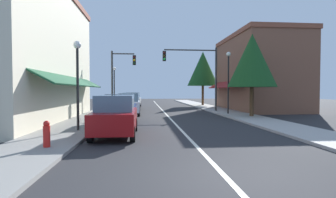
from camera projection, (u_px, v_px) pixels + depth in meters
The scene contains 19 objects.
ground_plane at pixel (164, 112), 23.43m from camera, with size 80.00×80.00×0.00m, color #28282B.
sidewalk_left at pixel (103, 112), 22.92m from camera, with size 2.60×56.00×0.12m, color gray.
sidewalk_right at pixel (224, 111), 23.94m from camera, with size 2.60×56.00×0.12m, color #A39E99.
lane_center_stripe at pixel (164, 112), 23.43m from camera, with size 0.14×52.00×0.01m, color silver.
storefront_left_block at pixel (20, 53), 16.42m from camera, with size 7.11×14.20×8.68m.
storefront_right_block at pixel (259, 73), 26.21m from camera, with size 7.27×10.20×7.52m.
parked_car_nearest_left at pixel (116, 116), 11.17m from camera, with size 1.80×4.11×1.77m.
parked_car_second_left at pixel (121, 109), 15.16m from camera, with size 1.78×4.10×1.77m.
parked_car_third_left at pixel (129, 104), 20.94m from camera, with size 1.85×4.13×1.77m.
parked_car_far_left at pixel (131, 102), 26.08m from camera, with size 1.81×4.12×1.77m.
parked_car_distant_left at pixel (133, 100), 30.99m from camera, with size 1.87×4.14×1.77m.
traffic_signal_mast_arm at pixel (198, 68), 23.69m from camera, with size 5.06×0.50×5.94m.
traffic_signal_left_corner at pixel (120, 72), 24.08m from camera, with size 2.31×0.50×5.67m.
street_lamp_left_near at pixel (77, 70), 12.02m from camera, with size 0.36×0.36×4.28m.
street_lamp_right_mid at pixel (228, 73), 20.87m from camera, with size 0.36×0.36×5.10m.
street_lamp_left_far at pixel (114, 80), 28.95m from camera, with size 0.36×0.36×4.62m.
tree_right_near at pixel (252, 61), 18.88m from camera, with size 3.53×3.53×6.13m.
tree_right_far at pixel (203, 69), 33.25m from camera, with size 3.96×3.96×6.99m.
fire_hydrant at pixel (47, 134), 8.48m from camera, with size 0.22×0.22×0.87m.
Camera 1 is at (-1.85, -5.31, 1.97)m, focal length 27.68 mm.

